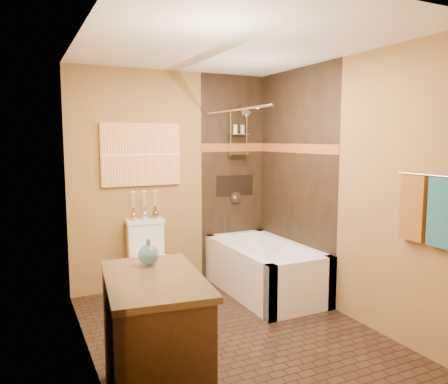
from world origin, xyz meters
TOP-DOWN VIEW (x-y plane):
  - floor at (0.00, 0.00)m, footprint 3.00×3.00m
  - wall_left at (-1.20, 0.00)m, footprint 0.02×3.00m
  - wall_right at (1.20, 0.00)m, footprint 0.02×3.00m
  - wall_back at (0.00, 1.50)m, footprint 2.40×0.02m
  - wall_front at (0.00, -1.50)m, footprint 2.40×0.02m
  - ceiling at (0.00, 0.00)m, footprint 3.00×3.00m
  - alcove_tile_back at (0.78, 1.49)m, footprint 0.85×0.01m
  - alcove_tile_right at (1.19, 0.75)m, footprint 0.01×1.50m
  - mosaic_band_back at (0.78, 1.48)m, footprint 0.85×0.01m
  - mosaic_band_right at (1.18, 0.75)m, footprint 0.01×1.50m
  - alcove_niche at (0.80, 1.48)m, footprint 0.50×0.01m
  - shower_fixtures at (0.80, 1.38)m, footprint 0.24×0.33m
  - curtain_rod at (0.40, 0.75)m, footprint 0.03×1.55m
  - towel_bar at (1.15, -1.05)m, footprint 0.02×0.55m
  - towel_teal at (1.16, -1.18)m, footprint 0.05×0.22m
  - towel_rust at (1.16, -0.92)m, footprint 0.05×0.22m
  - sunset_painting at (-0.39, 1.48)m, footprint 0.90×0.04m
  - vanity_mirror at (-1.19, -0.76)m, footprint 0.01×1.00m
  - bathtub at (0.80, 0.75)m, footprint 0.80×1.50m
  - toilet at (-0.39, 1.20)m, footprint 0.43×0.63m
  - vanity at (-0.92, -0.76)m, footprint 0.71×1.04m
  - teal_bottle at (-0.87, -0.50)m, footprint 0.15×0.15m
  - bud_vases at (-0.39, 1.39)m, footprint 0.32×0.07m

SIDE VIEW (x-z plane):
  - floor at x=0.00m, z-range 0.00..0.00m
  - bathtub at x=0.80m, z-range -0.05..0.50m
  - toilet at x=-0.39m, z-range 0.00..0.83m
  - vanity at x=-0.92m, z-range 0.00..0.86m
  - teal_bottle at x=-0.87m, z-range 0.84..1.06m
  - bud_vases at x=-0.39m, z-range 0.84..1.15m
  - alcove_niche at x=0.80m, z-range 1.02..1.27m
  - towel_teal at x=1.16m, z-range 0.92..1.44m
  - towel_rust at x=1.16m, z-range 0.92..1.44m
  - wall_left at x=-1.20m, z-range 0.00..2.50m
  - wall_right at x=1.20m, z-range 0.00..2.50m
  - wall_back at x=0.00m, z-range 0.00..2.50m
  - wall_front at x=0.00m, z-range 0.00..2.50m
  - alcove_tile_back at x=0.78m, z-range 0.00..2.50m
  - alcove_tile_right at x=1.19m, z-range 0.00..2.50m
  - towel_bar at x=1.15m, z-range 1.44..1.46m
  - vanity_mirror at x=-1.19m, z-range 1.05..1.95m
  - sunset_painting at x=-0.39m, z-range 1.20..1.90m
  - mosaic_band_back at x=0.78m, z-range 1.57..1.67m
  - mosaic_band_right at x=1.18m, z-range 1.57..1.67m
  - shower_fixtures at x=0.80m, z-range 1.08..2.25m
  - curtain_rod at x=0.40m, z-range 2.01..2.03m
  - ceiling at x=0.00m, z-range 2.50..2.50m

